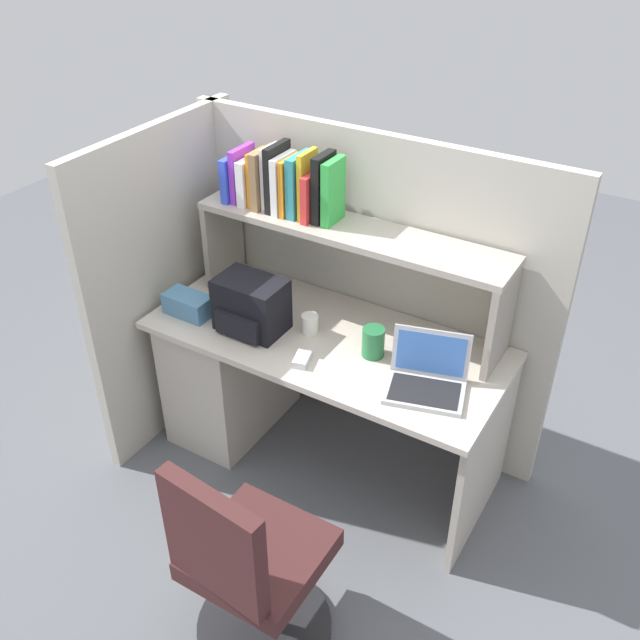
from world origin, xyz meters
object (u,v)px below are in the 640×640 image
at_px(paper_cup, 310,324).
at_px(snack_canister, 373,342).
at_px(tissue_box, 188,305).
at_px(backpack, 251,306).
at_px(computer_mouse, 302,359).
at_px(office_chair, 250,575).
at_px(laptop, 427,377).

relative_size(paper_cup, snack_canister, 0.65).
distance_m(paper_cup, tissue_box, 0.58).
bearing_deg(backpack, computer_mouse, -16.47).
height_order(backpack, office_chair, backpack).
distance_m(tissue_box, office_chair, 1.28).
bearing_deg(backpack, paper_cup, 25.19).
bearing_deg(computer_mouse, backpack, 147.73).
bearing_deg(snack_canister, backpack, -169.50).
xyz_separation_m(backpack, tissue_box, (-0.32, -0.05, -0.07)).
distance_m(laptop, backpack, 0.84).
distance_m(snack_canister, office_chair, 1.05).
relative_size(backpack, tissue_box, 1.36).
bearing_deg(snack_canister, paper_cup, 178.48).
bearing_deg(office_chair, paper_cup, -64.58).
height_order(snack_canister, office_chair, office_chair).
bearing_deg(backpack, tissue_box, -170.35).
bearing_deg(paper_cup, laptop, -8.65).
xyz_separation_m(laptop, snack_canister, (-0.28, 0.08, 0.02)).
bearing_deg(office_chair, tissue_box, -36.27).
distance_m(tissue_box, snack_canister, 0.89).
relative_size(laptop, snack_canister, 2.78).
bearing_deg(laptop, tissue_box, -176.36).
height_order(computer_mouse, tissue_box, tissue_box).
bearing_deg(paper_cup, tissue_box, -163.38).
height_order(tissue_box, office_chair, office_chair).
bearing_deg(snack_canister, office_chair, -88.03).
xyz_separation_m(laptop, tissue_box, (-1.16, -0.07, -0.00)).
bearing_deg(laptop, paper_cup, 171.35).
xyz_separation_m(snack_canister, office_chair, (0.03, -0.97, -0.40)).
distance_m(paper_cup, snack_canister, 0.32).
distance_m(backpack, paper_cup, 0.27).
xyz_separation_m(tissue_box, office_chair, (0.91, -0.81, -0.39)).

